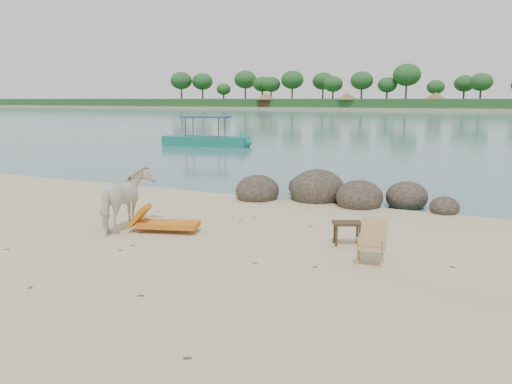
% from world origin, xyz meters
% --- Properties ---
extents(water, '(400.00, 400.00, 0.00)m').
position_xyz_m(water, '(0.00, 90.00, 0.00)').
color(water, '#3A7574').
rests_on(water, ground).
extents(far_shore, '(420.00, 90.00, 1.40)m').
position_xyz_m(far_shore, '(0.00, 170.00, 0.00)').
color(far_shore, tan).
rests_on(far_shore, ground).
extents(far_scenery, '(420.00, 18.00, 9.50)m').
position_xyz_m(far_scenery, '(0.03, 136.70, 3.14)').
color(far_scenery, '#1E4C1E').
rests_on(far_scenery, ground).
extents(boulders, '(6.46, 3.04, 1.25)m').
position_xyz_m(boulders, '(0.60, 6.41, 0.24)').
color(boulders, '#2D261E').
rests_on(boulders, ground).
extents(cow, '(1.11, 1.83, 1.44)m').
position_xyz_m(cow, '(-2.72, 1.12, 0.72)').
color(cow, white).
rests_on(cow, ground).
extents(side_table, '(0.70, 0.60, 0.48)m').
position_xyz_m(side_table, '(2.29, 2.04, 0.24)').
color(side_table, '#352715').
rests_on(side_table, ground).
extents(lounge_chair, '(1.83, 1.08, 0.52)m').
position_xyz_m(lounge_chair, '(-1.71, 1.31, 0.26)').
color(lounge_chair, orange).
rests_on(lounge_chair, ground).
extents(deck_chair, '(0.58, 0.63, 0.84)m').
position_xyz_m(deck_chair, '(3.01, 1.01, 0.42)').
color(deck_chair, tan).
rests_on(deck_chair, ground).
extents(boat_near, '(6.66, 2.43, 3.17)m').
position_xyz_m(boat_near, '(-12.36, 20.91, 1.59)').
color(boat_near, '#176F65').
rests_on(boat_near, water).
extents(dead_leaves, '(8.91, 7.22, 0.00)m').
position_xyz_m(dead_leaves, '(-0.68, 0.82, 0.01)').
color(dead_leaves, brown).
rests_on(dead_leaves, ground).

